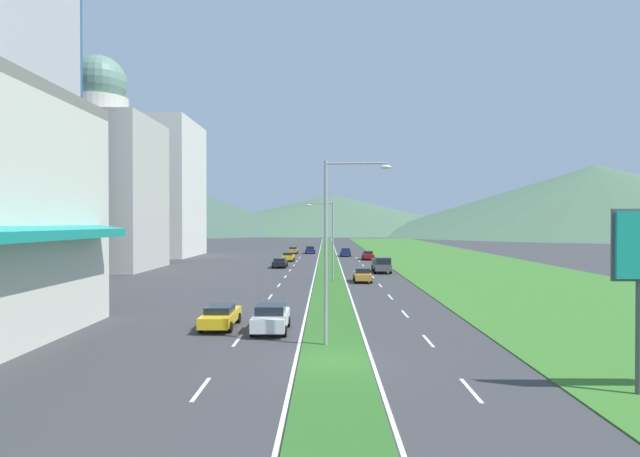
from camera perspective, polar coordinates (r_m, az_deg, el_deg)
The scene contains 42 objects.
ground_plane at distance 24.04m, azimuth 1.55°, elevation -14.58°, with size 600.00×600.00×0.00m, color #38383A.
grass_median at distance 83.43m, azimuth 0.91°, elevation -3.66°, with size 3.20×240.00×0.06m, color #2D6023.
grass_verge_right at distance 86.02m, azimuth 14.80°, elevation -3.55°, with size 24.00×240.00×0.06m, color #387028.
lane_dash_left_2 at distance 20.88m, azimuth -13.07°, elevation -16.97°, with size 0.16×2.80×0.01m, color silver.
lane_dash_left_3 at distance 28.51m, azimuth -9.13°, elevation -12.14°, with size 0.16×2.80×0.01m, color silver.
lane_dash_left_4 at distance 36.33m, azimuth -6.93°, elevation -9.35°, with size 0.16×2.80×0.01m, color silver.
lane_dash_left_5 at distance 44.23m, azimuth -5.54°, elevation -7.54°, with size 0.16×2.80×0.01m, color silver.
lane_dash_left_6 at distance 52.19m, azimuth -4.58°, elevation -6.28°, with size 0.16×2.80×0.01m, color silver.
lane_dash_left_7 at distance 60.18m, azimuth -3.87°, elevation -5.36°, with size 0.16×2.80×0.01m, color silver.
lane_dash_left_8 at distance 68.18m, azimuth -3.33°, elevation -4.65°, with size 0.16×2.80×0.01m, color silver.
lane_dash_left_9 at distance 76.20m, azimuth -2.91°, elevation -4.09°, with size 0.16×2.80×0.01m, color silver.
lane_dash_left_10 at distance 84.23m, azimuth -2.57°, elevation -3.63°, with size 0.16×2.80×0.01m, color silver.
lane_dash_left_11 at distance 92.26m, azimuth -2.28°, elevation -3.26°, with size 0.16×2.80×0.01m, color silver.
lane_dash_right_2 at distance 21.05m, azimuth 16.39°, elevation -16.82°, with size 0.16×2.80×0.01m, color silver.
lane_dash_right_3 at distance 28.63m, azimuth 11.91°, elevation -12.09°, with size 0.16×2.80×0.01m, color silver.
lane_dash_right_4 at distance 36.43m, azimuth 9.40°, elevation -9.33°, with size 0.16×2.80×0.01m, color silver.
lane_dash_right_5 at distance 44.32m, azimuth 7.80°, elevation -7.53°, with size 0.16×2.80×0.01m, color silver.
lane_dash_right_6 at distance 52.26m, azimuth 6.70°, elevation -6.28°, with size 0.16×2.80×0.01m, color silver.
lane_dash_right_7 at distance 60.24m, azimuth 5.89°, elevation -5.35°, with size 0.16×2.80×0.01m, color silver.
lane_dash_right_8 at distance 68.24m, azimuth 5.27°, elevation -4.64°, with size 0.16×2.80×0.01m, color silver.
lane_dash_right_9 at distance 76.25m, azimuth 4.78°, elevation -4.08°, with size 0.16×2.80×0.01m, color silver.
lane_dash_right_10 at distance 84.27m, azimuth 4.39°, elevation -3.63°, with size 0.16×2.80×0.01m, color silver.
lane_dash_right_11 at distance 92.30m, azimuth 4.06°, elevation -3.26°, with size 0.16×2.80×0.01m, color silver.
edge_line_median_left at distance 83.44m, azimuth -0.29°, elevation -3.67°, with size 0.16×240.00×0.01m, color silver.
edge_line_median_right at distance 83.45m, azimuth 2.12°, elevation -3.67°, with size 0.16×240.00×0.01m, color silver.
domed_building at distance 75.68m, azimuth -23.23°, elevation 4.67°, with size 14.42×14.42×28.80m.
midrise_colored at distance 102.46m, azimuth -18.55°, elevation 4.16°, with size 17.98×17.98×25.26m, color silver.
hill_far_left at distance 306.02m, azimuth -21.74°, elevation 3.17°, with size 216.57×216.57×39.89m, color #3D5647.
hill_far_center at distance 316.59m, azimuth 1.35°, elevation 1.61°, with size 202.93×202.93×23.02m, color #47664C.
hill_far_right at distance 288.60m, azimuth 28.18°, elevation 2.78°, with size 228.45×228.45×34.67m, color #47664C.
street_lamp_near at distance 26.25m, azimuth 1.48°, elevation -1.14°, with size 3.42×0.42×9.49m.
street_lamp_mid at distance 55.38m, azimuth 1.08°, elevation -0.75°, with size 2.93×0.35×8.54m.
car_0 at distance 84.32m, azimuth -3.56°, elevation -3.13°, with size 1.99×4.45×1.44m.
car_1 at distance 72.54m, azimuth -4.46°, elevation -3.77°, with size 2.00×4.69×1.34m.
car_2 at distance 54.96m, azimuth 4.73°, elevation -5.15°, with size 1.86×4.08×1.48m.
car_3 at distance 96.28m, azimuth 2.85°, elevation -2.63°, with size 1.93×4.03×1.53m.
car_4 at distance 87.67m, azimuth 5.35°, elevation -2.97°, with size 1.90×4.27×1.49m.
car_5 at distance 104.95m, azimuth -1.09°, elevation -2.37°, with size 1.96×4.07×1.50m.
car_6 at distance 104.06m, azimuth -3.00°, elevation -2.41°, with size 1.87×4.62×1.40m.
car_7 at distance 31.85m, azimuth -10.98°, elevation -9.49°, with size 1.90×4.66×1.36m.
car_8 at distance 30.24m, azimuth -5.46°, elevation -9.84°, with size 2.01×4.31×1.59m.
pickup_truck_0 at distance 65.09m, azimuth 6.85°, elevation -4.04°, with size 2.18×5.40×2.00m.
Camera 1 is at (-0.36, -23.19, 6.32)m, focal length 28.85 mm.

